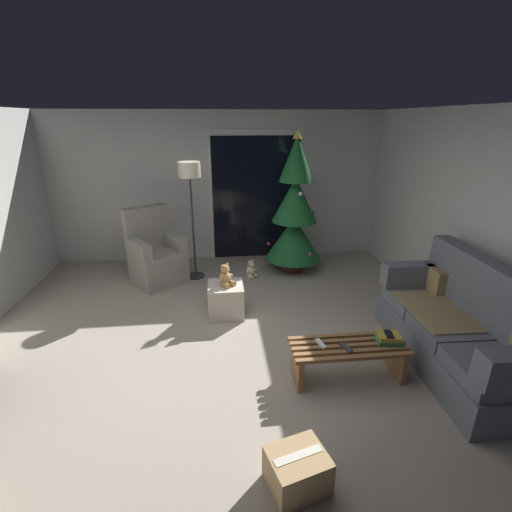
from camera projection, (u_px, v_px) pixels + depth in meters
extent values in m
plane|color=#9E9384|center=(226.00, 355.00, 3.87)|extent=(7.00, 7.00, 0.00)
cube|color=beige|center=(218.00, 187.00, 6.27)|extent=(5.72, 0.12, 2.50)
cube|color=beige|center=(503.00, 234.00, 3.71)|extent=(0.12, 6.00, 2.50)
cube|color=silver|center=(256.00, 196.00, 6.32)|extent=(1.60, 0.02, 2.20)
cube|color=black|center=(256.00, 199.00, 6.32)|extent=(1.50, 0.02, 2.10)
cube|color=slate|center=(450.00, 350.00, 3.67)|extent=(0.81, 1.92, 0.34)
cube|color=slate|center=(496.00, 370.00, 3.01)|extent=(0.70, 0.62, 0.14)
cube|color=slate|center=(452.00, 329.00, 3.58)|extent=(0.70, 0.62, 0.14)
cube|color=slate|center=(421.00, 300.00, 4.16)|extent=(0.70, 0.62, 0.14)
cube|color=slate|center=(492.00, 294.00, 3.48)|extent=(0.25, 1.90, 0.60)
cube|color=slate|center=(415.00, 275.00, 4.32)|extent=(0.77, 0.22, 0.28)
cube|color=#997F51|center=(438.00, 310.00, 3.79)|extent=(0.63, 0.92, 0.02)
cube|color=#997F51|center=(435.00, 280.00, 4.18)|extent=(0.13, 0.32, 0.28)
cube|color=olive|center=(356.00, 358.00, 3.26)|extent=(1.10, 0.05, 0.04)
cube|color=olive|center=(352.00, 352.00, 3.34)|extent=(1.10, 0.05, 0.04)
cube|color=olive|center=(349.00, 346.00, 3.43)|extent=(1.10, 0.05, 0.04)
cube|color=olive|center=(346.00, 341.00, 3.51)|extent=(1.10, 0.05, 0.04)
cube|color=olive|center=(343.00, 336.00, 3.59)|extent=(1.10, 0.05, 0.04)
cube|color=olive|center=(297.00, 366.00, 3.44)|extent=(0.05, 0.36, 0.33)
cube|color=olive|center=(396.00, 359.00, 3.54)|extent=(0.05, 0.36, 0.33)
cube|color=silver|center=(321.00, 344.00, 3.41)|extent=(0.08, 0.16, 0.02)
cube|color=#333338|center=(346.00, 348.00, 3.36)|extent=(0.10, 0.16, 0.02)
cube|color=#337042|center=(389.00, 340.00, 3.45)|extent=(0.24, 0.19, 0.04)
cube|color=#B79333|center=(389.00, 336.00, 3.45)|extent=(0.23, 0.21, 0.04)
cube|color=black|center=(389.00, 334.00, 3.43)|extent=(0.09, 0.15, 0.01)
cylinder|color=#4C1E19|center=(292.00, 267.00, 6.03)|extent=(0.36, 0.36, 0.10)
cylinder|color=brown|center=(293.00, 261.00, 5.99)|extent=(0.08, 0.08, 0.12)
cone|color=#195628|center=(294.00, 238.00, 5.85)|extent=(0.89, 0.89, 0.68)
cone|color=#195628|center=(295.00, 200.00, 5.63)|extent=(0.70, 0.70, 0.68)
cone|color=#195628|center=(297.00, 158.00, 5.41)|extent=(0.52, 0.52, 0.68)
sphere|color=white|center=(294.00, 224.00, 6.15)|extent=(0.06, 0.06, 0.06)
sphere|color=white|center=(300.00, 194.00, 5.36)|extent=(0.06, 0.06, 0.06)
sphere|color=#B233A5|center=(286.00, 179.00, 5.67)|extent=(0.06, 0.06, 0.06)
sphere|color=#1E8C33|center=(313.00, 213.00, 5.79)|extent=(0.06, 0.06, 0.06)
sphere|color=#B233A5|center=(310.00, 254.00, 5.56)|extent=(0.06, 0.06, 0.06)
sphere|color=red|center=(301.00, 162.00, 5.56)|extent=(0.06, 0.06, 0.06)
sphere|color=blue|center=(308.00, 182.00, 5.42)|extent=(0.06, 0.06, 0.06)
sphere|color=#B233A5|center=(268.00, 244.00, 6.05)|extent=(0.06, 0.06, 0.06)
cone|color=#EAD14C|center=(298.00, 134.00, 5.29)|extent=(0.14, 0.14, 0.12)
cube|color=gray|center=(159.00, 272.00, 5.58)|extent=(0.95, 0.95, 0.31)
cube|color=gray|center=(157.00, 257.00, 5.50)|extent=(0.95, 0.95, 0.18)
cube|color=gray|center=(146.00, 227.00, 5.54)|extent=(0.65, 0.53, 0.64)
cube|color=gray|center=(174.00, 241.00, 5.59)|extent=(0.45, 0.55, 0.22)
cube|color=gray|center=(139.00, 249.00, 5.24)|extent=(0.45, 0.55, 0.22)
cylinder|color=#2D2D30|center=(196.00, 276.00, 5.80)|extent=(0.28, 0.28, 0.02)
cylinder|color=#2D2D30|center=(193.00, 228.00, 5.52)|extent=(0.03, 0.03, 1.55)
cylinder|color=beige|center=(189.00, 170.00, 5.21)|extent=(0.32, 0.32, 0.22)
cube|color=beige|center=(226.00, 300.00, 4.62)|extent=(0.44, 0.44, 0.41)
cylinder|color=tan|center=(232.00, 283.00, 4.53)|extent=(0.12, 0.13, 0.06)
cylinder|color=tan|center=(226.00, 285.00, 4.46)|extent=(0.12, 0.13, 0.06)
sphere|color=tan|center=(225.00, 278.00, 4.51)|extent=(0.15, 0.15, 0.15)
sphere|color=tan|center=(225.00, 269.00, 4.47)|extent=(0.11, 0.11, 0.11)
sphere|color=tan|center=(228.00, 271.00, 4.44)|extent=(0.04, 0.04, 0.04)
sphere|color=tan|center=(227.00, 264.00, 4.48)|extent=(0.04, 0.04, 0.04)
sphere|color=tan|center=(222.00, 266.00, 4.43)|extent=(0.04, 0.04, 0.04)
sphere|color=tan|center=(231.00, 276.00, 4.54)|extent=(0.06, 0.06, 0.06)
sphere|color=tan|center=(222.00, 279.00, 4.44)|extent=(0.06, 0.06, 0.06)
cylinder|color=beige|center=(256.00, 275.00, 5.78)|extent=(0.11, 0.13, 0.06)
cylinder|color=beige|center=(251.00, 277.00, 5.72)|extent=(0.11, 0.13, 0.06)
sphere|color=beige|center=(251.00, 271.00, 5.77)|extent=(0.15, 0.15, 0.15)
sphere|color=beige|center=(251.00, 264.00, 5.73)|extent=(0.11, 0.11, 0.11)
sphere|color=#F4E5C1|center=(253.00, 265.00, 5.70)|extent=(0.04, 0.04, 0.04)
sphere|color=beige|center=(253.00, 260.00, 5.73)|extent=(0.04, 0.04, 0.04)
sphere|color=beige|center=(249.00, 261.00, 5.69)|extent=(0.04, 0.04, 0.04)
sphere|color=beige|center=(255.00, 269.00, 5.79)|extent=(0.06, 0.06, 0.06)
sphere|color=beige|center=(248.00, 272.00, 5.71)|extent=(0.06, 0.06, 0.06)
cube|color=tan|center=(297.00, 470.00, 2.45)|extent=(0.46, 0.41, 0.27)
cube|color=beige|center=(298.00, 455.00, 2.40)|extent=(0.35, 0.15, 0.00)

